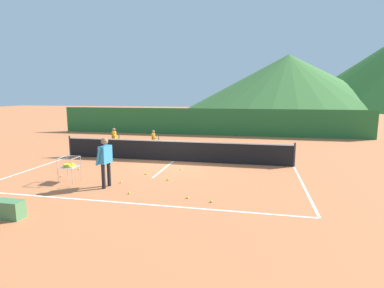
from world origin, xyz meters
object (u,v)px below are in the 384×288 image
(instructor, at_px, (105,158))
(tennis_ball_3, at_px, (168,179))
(tennis_ball_1, at_px, (121,182))
(tennis_ball_2, at_px, (211,201))
(tennis_net, at_px, (173,151))
(student_0, at_px, (114,137))
(student_1, at_px, (154,139))
(tennis_ball_6, at_px, (61,176))
(tennis_ball_0, at_px, (188,197))
(tennis_ball_5, at_px, (146,174))
(tennis_ball_8, at_px, (129,193))
(tennis_ball_4, at_px, (181,169))
(tennis_ball_7, at_px, (79,169))
(ball_cart, at_px, (69,165))

(instructor, bearing_deg, tennis_ball_3, 33.50)
(tennis_ball_1, bearing_deg, tennis_ball_2, -20.53)
(tennis_net, distance_m, student_0, 4.28)
(student_1, height_order, tennis_ball_6, student_1)
(tennis_ball_0, xyz_separation_m, tennis_ball_3, (-1.13, 1.75, 0.00))
(student_0, height_order, tennis_ball_5, student_0)
(student_1, xyz_separation_m, tennis_ball_1, (0.74, -5.71, -0.69))
(tennis_net, height_order, tennis_ball_1, tennis_net)
(tennis_net, xyz_separation_m, instructor, (-1.15, -4.39, 0.51))
(tennis_net, relative_size, tennis_ball_1, 160.47)
(tennis_ball_8, bearing_deg, tennis_ball_1, 126.03)
(tennis_ball_8, bearing_deg, instructor, 153.58)
(tennis_ball_2, height_order, tennis_ball_6, same)
(tennis_ball_2, distance_m, tennis_ball_8, 2.66)
(tennis_net, xyz_separation_m, tennis_ball_0, (1.80, -4.94, -0.47))
(tennis_ball_1, distance_m, tennis_ball_8, 1.32)
(tennis_ball_4, bearing_deg, tennis_ball_8, -104.30)
(tennis_ball_1, height_order, tennis_ball_8, same)
(tennis_ball_1, bearing_deg, tennis_ball_6, 173.99)
(instructor, relative_size, tennis_ball_4, 24.83)
(tennis_ball_6, bearing_deg, tennis_ball_7, 87.30)
(tennis_net, bearing_deg, tennis_ball_1, -102.89)
(tennis_ball_1, distance_m, tennis_ball_5, 1.35)
(student_0, bearing_deg, tennis_ball_2, -47.18)
(tennis_ball_3, bearing_deg, tennis_ball_0, -57.23)
(tennis_ball_1, distance_m, tennis_ball_2, 3.66)
(tennis_ball_1, relative_size, tennis_ball_8, 1.00)
(tennis_ball_0, bearing_deg, tennis_ball_7, 154.39)
(tennis_ball_6, bearing_deg, tennis_ball_3, 5.28)
(tennis_ball_1, bearing_deg, tennis_ball_3, 22.80)
(tennis_ball_2, relative_size, tennis_ball_4, 1.00)
(student_0, relative_size, tennis_ball_8, 18.79)
(student_1, distance_m, tennis_ball_5, 4.66)
(tennis_ball_4, distance_m, tennis_ball_8, 3.46)
(student_0, bearing_deg, tennis_ball_7, -83.74)
(tennis_ball_6, bearing_deg, tennis_ball_1, -6.01)
(tennis_ball_3, xyz_separation_m, tennis_ball_6, (-4.13, -0.38, 0.00))
(tennis_ball_0, relative_size, tennis_ball_7, 1.00)
(tennis_ball_1, xyz_separation_m, tennis_ball_4, (1.63, 2.28, 0.00))
(student_1, relative_size, tennis_ball_7, 17.73)
(tennis_ball_0, height_order, tennis_ball_1, same)
(instructor, xyz_separation_m, student_1, (-0.47, 6.26, -0.29))
(student_0, bearing_deg, tennis_ball_0, -49.93)
(student_0, bearing_deg, tennis_net, -25.00)
(tennis_ball_3, bearing_deg, student_1, 114.39)
(student_0, bearing_deg, student_1, 1.53)
(tennis_ball_5, xyz_separation_m, tennis_ball_6, (-3.06, -0.99, 0.00))
(tennis_ball_3, bearing_deg, ball_cart, -165.45)
(student_1, bearing_deg, tennis_ball_3, -65.61)
(instructor, distance_m, tennis_ball_5, 2.19)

